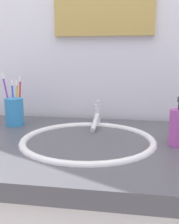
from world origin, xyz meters
TOP-DOWN VIEW (x-y plane):
  - tiled_wall_back at (0.00, 0.37)m, footprint 2.40×0.04m
  - sink_basin at (-0.01, 0.00)m, footprint 0.44×0.44m
  - faucet at (-0.01, 0.20)m, footprint 0.02×0.17m
  - toothbrush_cup at (-0.33, 0.16)m, footprint 0.07×0.07m
  - toothbrush_red at (-0.33, 0.20)m, footprint 0.01×0.04m
  - toothbrush_purple at (-0.36, 0.17)m, footprint 0.05×0.01m
  - toothbrush_blue at (-0.35, 0.19)m, footprint 0.02×0.02m
  - toothbrush_yellow at (-0.34, 0.20)m, footprint 0.01×0.04m
  - soap_dispenser at (0.27, 0.00)m, footprint 0.06×0.06m

SIDE VIEW (x-z plane):
  - sink_basin at x=-0.01m, z-range 0.80..0.90m
  - faucet at x=-0.01m, z-range 0.87..0.97m
  - toothbrush_cup at x=-0.33m, z-range 0.88..0.99m
  - soap_dispenser at x=0.27m, z-range 0.87..1.02m
  - toothbrush_yellow at x=-0.34m, z-range 0.90..1.07m
  - toothbrush_blue at x=-0.35m, z-range 0.90..1.07m
  - toothbrush_red at x=-0.33m, z-range 0.90..1.09m
  - toothbrush_purple at x=-0.36m, z-range 0.90..1.10m
  - tiled_wall_back at x=0.00m, z-range 0.00..2.40m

